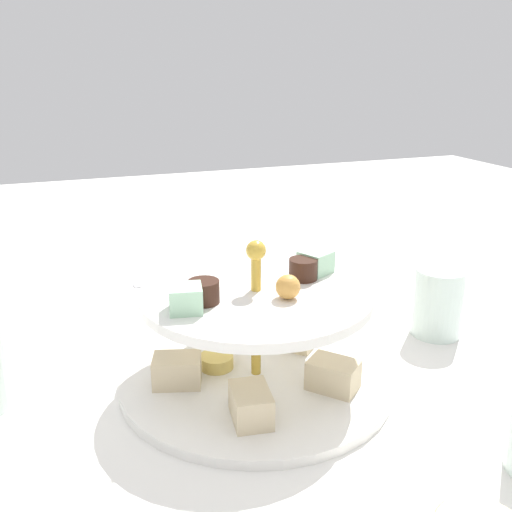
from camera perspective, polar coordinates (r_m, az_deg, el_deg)
ground_plane at (r=0.62m, az=0.00°, el=-12.29°), size 2.40×2.40×0.00m
tiered_serving_stand at (r=0.60m, az=-0.02°, el=-8.63°), size 0.28×0.28×0.16m
butter_knife_left at (r=0.91m, az=-6.87°, el=-2.01°), size 0.17×0.04×0.00m
water_glass_mid_back at (r=0.74m, az=17.59°, el=-4.39°), size 0.06×0.06×0.08m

